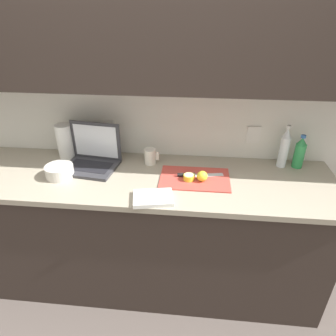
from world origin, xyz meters
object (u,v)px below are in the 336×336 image
at_px(cutting_board, 195,178).
at_px(paper_towel_roll, 65,141).
at_px(bottle_green_soda, 284,148).
at_px(measuring_cup, 150,156).
at_px(bottle_oil_tall, 300,153).
at_px(bowl_white, 60,171).
at_px(laptop, 92,157).
at_px(lemon_half_cut, 189,177).
at_px(knife, 192,175).
at_px(lemon_whole_beside, 202,176).

bearing_deg(cutting_board, paper_towel_roll, 166.84).
distance_m(bottle_green_soda, measuring_cup, 0.88).
xyz_separation_m(bottle_oil_tall, bowl_white, (-1.53, -0.28, -0.07)).
relative_size(laptop, lemon_half_cut, 5.55).
bearing_deg(knife, measuring_cup, 141.87).
height_order(bottle_oil_tall, measuring_cup, bottle_oil_tall).
xyz_separation_m(bottle_oil_tall, measuring_cup, (-0.98, -0.05, -0.05)).
distance_m(laptop, measuring_cup, 0.39).
distance_m(knife, measuring_cup, 0.33).
height_order(bottle_green_soda, paper_towel_roll, bottle_green_soda).
relative_size(laptop, knife, 1.29).
bearing_deg(bowl_white, cutting_board, 3.54).
bearing_deg(knife, lemon_half_cut, -122.95).
xyz_separation_m(bottle_oil_tall, paper_towel_roll, (-1.58, -0.02, 0.02)).
bearing_deg(laptop, lemon_half_cut, -4.50).
xyz_separation_m(cutting_board, bowl_white, (-0.85, -0.05, 0.03)).
bearing_deg(laptop, bottle_oil_tall, 12.23).
bearing_deg(bowl_white, knife, 5.17).
height_order(laptop, bottle_green_soda, bottle_green_soda).
relative_size(bottle_oil_tall, measuring_cup, 2.18).
bearing_deg(cutting_board, bottle_green_soda, 21.70).
xyz_separation_m(knife, bottle_oil_tall, (0.69, 0.21, 0.09)).
bearing_deg(lemon_half_cut, lemon_whole_beside, -3.06).
relative_size(cutting_board, lemon_half_cut, 6.40).
bearing_deg(knife, bowl_white, 175.11).
xyz_separation_m(lemon_half_cut, bottle_green_soda, (0.61, 0.25, 0.11)).
height_order(laptop, bowl_white, laptop).
bearing_deg(paper_towel_roll, bottle_oil_tall, 0.58).
height_order(bottle_green_soda, measuring_cup, bottle_green_soda).
bearing_deg(bottle_green_soda, lemon_half_cut, -157.43).
relative_size(laptop, measuring_cup, 3.57).
bearing_deg(laptop, measuring_cup, 17.32).
xyz_separation_m(laptop, lemon_whole_beside, (0.73, -0.14, -0.02)).
bearing_deg(bottle_green_soda, bottle_oil_tall, 0.00).
relative_size(lemon_half_cut, bottle_oil_tall, 0.30).
bearing_deg(bottle_green_soda, bowl_white, -168.84).
bearing_deg(knife, laptop, 162.50).
xyz_separation_m(lemon_whole_beside, paper_towel_roll, (-0.95, 0.24, 0.08)).
relative_size(knife, bottle_green_soda, 1.01).
relative_size(bowl_white, paper_towel_roll, 0.72).
bearing_deg(bowl_white, bottle_oil_tall, 10.42).
bearing_deg(lemon_whole_beside, laptop, 169.15).
relative_size(knife, bottle_oil_tall, 1.27).
height_order(laptop, knife, laptop).
height_order(bottle_green_soda, bottle_oil_tall, bottle_green_soda).
distance_m(knife, paper_towel_roll, 0.92).
distance_m(knife, bottle_green_soda, 0.63).
bearing_deg(bottle_green_soda, knife, -160.80).
bearing_deg(bottle_green_soda, lemon_whole_beside, -154.02).
bearing_deg(knife, cutting_board, -64.38).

